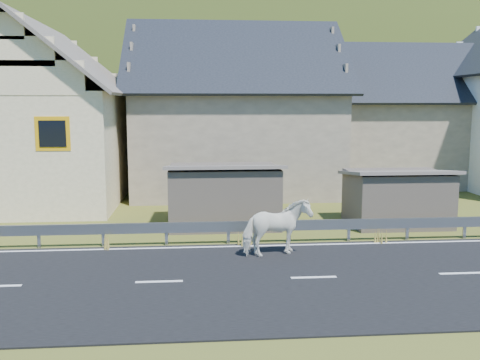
{
  "coord_description": "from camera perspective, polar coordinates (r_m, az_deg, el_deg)",
  "views": [
    {
      "loc": [
        -3.05,
        -13.21,
        4.55
      ],
      "look_at": [
        -1.62,
        3.73,
        2.09
      ],
      "focal_mm": 40.0,
      "sensor_mm": 36.0,
      "label": 1
    }
  ],
  "objects": [
    {
      "name": "ground",
      "position": [
        14.3,
        7.86,
        -10.41
      ],
      "size": [
        160.0,
        160.0,
        0.0
      ],
      "primitive_type": "plane",
      "color": "#484D19",
      "rests_on": "ground"
    },
    {
      "name": "road",
      "position": [
        14.29,
        7.87,
        -10.34
      ],
      "size": [
        60.0,
        7.0,
        0.04
      ],
      "primitive_type": "cube",
      "color": "black",
      "rests_on": "ground"
    },
    {
      "name": "lane_markings",
      "position": [
        14.29,
        7.87,
        -10.24
      ],
      "size": [
        60.0,
        6.6,
        0.01
      ],
      "primitive_type": "cube",
      "color": "silver",
      "rests_on": "road"
    },
    {
      "name": "guardrail",
      "position": [
        17.62,
        5.28,
        -4.89
      ],
      "size": [
        28.1,
        0.09,
        0.75
      ],
      "color": "#93969B",
      "rests_on": "ground"
    },
    {
      "name": "shed_left",
      "position": [
        20.04,
        -1.76,
        -1.7
      ],
      "size": [
        4.3,
        3.3,
        2.4
      ],
      "primitive_type": "cube",
      "color": "brown",
      "rests_on": "ground"
    },
    {
      "name": "shed_right",
      "position": [
        20.94,
        16.38,
        -1.87
      ],
      "size": [
        3.8,
        2.9,
        2.2
      ],
      "primitive_type": "cube",
      "color": "brown",
      "rests_on": "ground"
    },
    {
      "name": "house_cream",
      "position": [
        26.15,
        -20.43,
        7.29
      ],
      "size": [
        7.8,
        9.8,
        8.3
      ],
      "color": "#FFE7B8",
      "rests_on": "ground"
    },
    {
      "name": "house_stone_a",
      "position": [
        28.28,
        -0.69,
        8.39
      ],
      "size": [
        10.8,
        9.8,
        8.9
      ],
      "color": "tan",
      "rests_on": "ground"
    },
    {
      "name": "house_stone_b",
      "position": [
        32.52,
        17.05,
        7.31
      ],
      "size": [
        9.8,
        8.8,
        8.1
      ],
      "color": "tan",
      "rests_on": "ground"
    },
    {
      "name": "mountain",
      "position": [
        194.93,
        -2.43,
        0.99
      ],
      "size": [
        440.0,
        280.0,
        260.0
      ],
      "primitive_type": "ellipsoid",
      "color": "#25370D",
      "rests_on": "ground"
    },
    {
      "name": "horse",
      "position": [
        15.93,
        3.93,
        -5.1
      ],
      "size": [
        1.46,
        2.18,
        1.69
      ],
      "primitive_type": "imported",
      "rotation": [
        0.0,
        0.0,
        1.87
      ],
      "color": "white",
      "rests_on": "road"
    }
  ]
}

